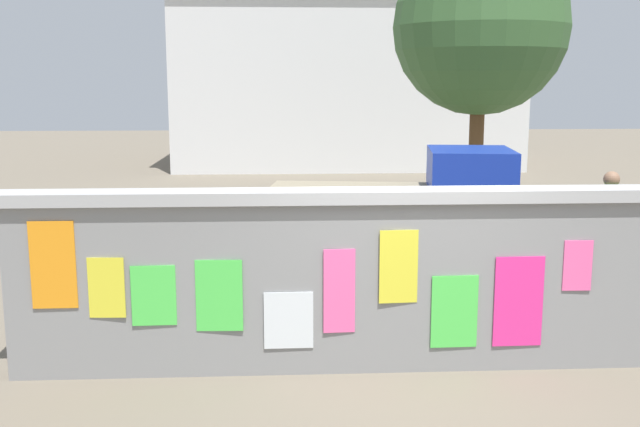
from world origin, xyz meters
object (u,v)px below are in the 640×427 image
Objects in this scene: bicycle_far at (199,234)px; motorcycle at (170,284)px; person_walking at (609,217)px; bicycle_near at (582,287)px; auto_rickshaw_truck at (402,212)px; tree_roadside at (480,28)px.

motorcycle is at bearing -89.59° from bicycle_far.
person_walking reaches higher than bicycle_far.
bicycle_near reaches higher than motorcycle.
auto_rickshaw_truck reaches higher than bicycle_near.
motorcycle is (-3.14, -2.34, -0.44)m from auto_rickshaw_truck.
bicycle_near is 6.10m from bicycle_far.
auto_rickshaw_truck is 6.57m from tree_roadside.
auto_rickshaw_truck is 2.91m from person_walking.
bicycle_far reaches higher than motorcycle.
auto_rickshaw_truck is 2.22× the size of bicycle_near.
bicycle_far is at bearing 90.41° from motorcycle.
bicycle_near is (4.96, -0.04, -0.10)m from motorcycle.
bicycle_near is 8.45m from tree_roadside.
motorcycle is at bearing 179.49° from bicycle_near.
bicycle_far is (-3.16, 1.13, -0.54)m from auto_rickshaw_truck.
person_walking is at bearing 12.22° from motorcycle.
bicycle_near and bicycle_far have the same top height.
tree_roadside is (0.69, 7.61, 3.62)m from bicycle_near.
tree_roadside is (2.51, 5.23, 3.09)m from auto_rickshaw_truck.
tree_roadside is at bearing 91.78° from person_walking.
tree_roadside reaches higher than auto_rickshaw_truck.
bicycle_far is at bearing 159.43° from person_walking.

